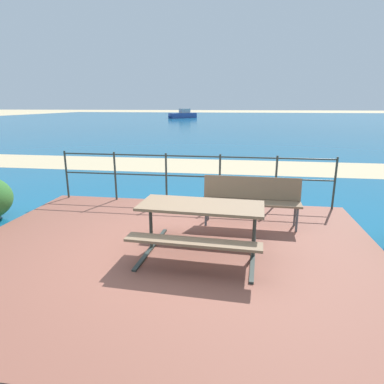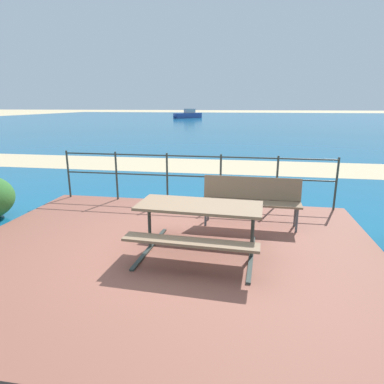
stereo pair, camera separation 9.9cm
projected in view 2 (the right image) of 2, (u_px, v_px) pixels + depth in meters
name	position (u px, v px, depth m)	size (l,w,h in m)	color
ground_plane	(167.00, 253.00, 4.99)	(240.00, 240.00, 0.00)	tan
patio_paving	(167.00, 251.00, 4.98)	(6.40, 5.20, 0.06)	brown
sea_water	(240.00, 121.00, 43.08)	(90.00, 90.00, 0.01)	#145B84
beach_strip	(215.00, 166.00, 11.93)	(54.00, 2.85, 0.01)	tan
picnic_table	(199.00, 216.00, 4.71)	(1.83, 1.57, 0.75)	#7A6047
park_bench	(251.00, 197.00, 5.88)	(1.75, 0.47, 0.86)	#7A6047
railing_fence	(193.00, 173.00, 7.14)	(5.94, 0.04, 1.10)	#2D3833
boat_near	(188.00, 115.00, 52.20)	(4.23, 4.79, 1.48)	#2D478C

